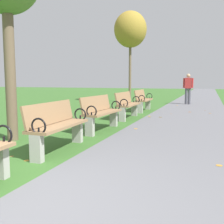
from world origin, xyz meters
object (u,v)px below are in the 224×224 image
(park_bench_2, at_px, (57,125))
(tree_2, at_px, (130,30))
(park_bench_3, at_px, (101,112))
(park_bench_4, at_px, (127,104))
(pedestrian_walking, at_px, (188,87))
(park_bench_5, at_px, (143,100))

(park_bench_2, relative_size, tree_2, 0.31)
(park_bench_3, distance_m, park_bench_4, 2.38)
(tree_2, bearing_deg, park_bench_3, -78.65)
(park_bench_4, distance_m, tree_2, 7.69)
(park_bench_2, relative_size, park_bench_3, 0.99)
(pedestrian_walking, bearing_deg, tree_2, 173.76)
(tree_2, height_order, pedestrian_walking, tree_2)
(park_bench_3, bearing_deg, park_bench_5, 90.00)
(park_bench_3, xyz_separation_m, pedestrian_walking, (1.53, 8.54, 0.44))
(park_bench_2, distance_m, park_bench_3, 2.14)
(park_bench_4, distance_m, park_bench_5, 2.32)
(park_bench_2, distance_m, tree_2, 11.77)
(tree_2, bearing_deg, pedestrian_walking, -6.24)
(park_bench_2, xyz_separation_m, tree_2, (-1.79, 11.04, 3.68))
(pedestrian_walking, bearing_deg, park_bench_4, -103.99)
(park_bench_3, height_order, tree_2, tree_2)
(park_bench_5, bearing_deg, park_bench_3, -90.00)
(park_bench_5, xyz_separation_m, tree_2, (-1.79, 4.20, 3.68))
(park_bench_2, bearing_deg, pedestrian_walking, 81.82)
(park_bench_3, relative_size, park_bench_4, 1.01)
(park_bench_5, height_order, tree_2, tree_2)
(park_bench_2, distance_m, pedestrian_walking, 10.80)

